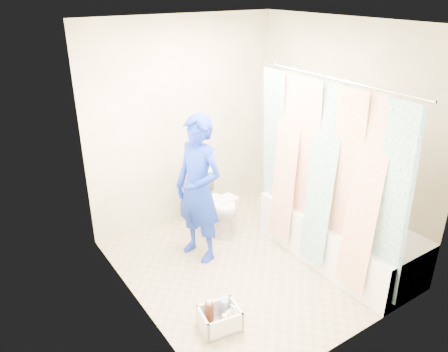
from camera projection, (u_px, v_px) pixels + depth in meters
floor at (249, 264)px, 4.57m from camera, size 2.60×2.60×0.00m
ceiling at (256, 22)px, 3.59m from camera, size 2.40×2.60×0.02m
wall_back at (184, 123)px, 5.06m from camera, size 2.40×0.02×2.40m
wall_front at (363, 214)px, 3.10m from camera, size 2.40×0.02×2.40m
wall_left at (132, 189)px, 3.47m from camera, size 0.02×2.60×2.40m
wall_right at (341, 134)px, 4.69m from camera, size 0.02×2.60×2.40m
bathtub at (339, 236)px, 4.58m from camera, size 0.70×1.75×0.50m
curtain_rod at (333, 79)px, 3.72m from camera, size 0.02×1.90×0.02m
shower_curtain at (323, 178)px, 4.10m from camera, size 0.06×1.75×1.80m
toilet at (214, 203)px, 5.07m from camera, size 0.49×0.74×0.70m
tank_lid at (220, 202)px, 4.97m from camera, size 0.45×0.25×0.03m
tank_internals at (200, 172)px, 5.03m from camera, size 0.17×0.06×0.23m
plumber at (199, 190)px, 4.41m from camera, size 0.51×0.65×1.56m
cleaning_caddy at (221, 319)px, 3.70m from camera, size 0.37×0.31×0.25m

